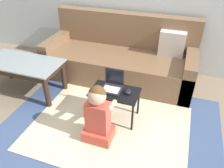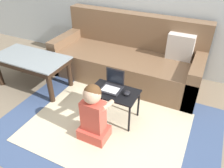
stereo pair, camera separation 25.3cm
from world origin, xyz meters
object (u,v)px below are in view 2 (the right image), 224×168
Objects in this scene: coffee_table at (31,62)px; computer_mouse at (127,93)px; person_seated at (93,114)px; laptop_desk at (114,95)px; couch at (128,59)px; laptop at (112,86)px.

coffee_table is 1.53m from computer_mouse.
person_seated reaches higher than computer_mouse.
computer_mouse reaches higher than laptop_desk.
couch is 1.42m from coffee_table.
computer_mouse is at bearing 5.92° from laptop_desk.
laptop is 2.43× the size of computer_mouse.
couch is at bearing 101.28° from laptop.
laptop_desk is 0.39m from person_seated.
laptop is at bearing -78.72° from couch.
computer_mouse is 0.46m from person_seated.
person_seated is at bearing -21.46° from coffee_table.
computer_mouse is at bearing -68.32° from couch.
computer_mouse is 0.14× the size of person_seated.
laptop_desk is 0.17m from computer_mouse.
coffee_table is at bearing 175.65° from computer_mouse.
person_seated is (-0.21, -0.40, -0.07)m from computer_mouse.
couch is at bearing 111.68° from computer_mouse.
laptop_desk is at bearing -5.49° from coffee_table.
coffee_table reaches higher than laptop_desk.
computer_mouse is at bearing 62.75° from person_seated.
couch reaches higher than person_seated.
couch is at bearing 103.26° from laptop_desk.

